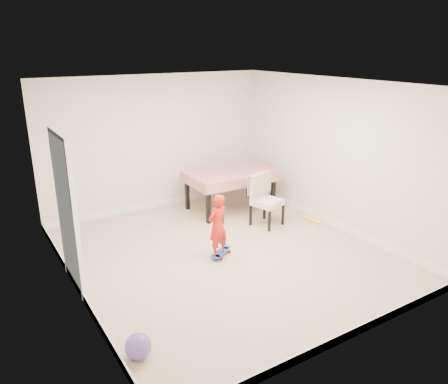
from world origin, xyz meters
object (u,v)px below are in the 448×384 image
dining_chair (267,200)px  child (218,228)px  skateboard (221,254)px  balloon (138,346)px  dining_table (230,190)px

dining_chair → child: (-1.42, -0.63, 0.03)m
skateboard → balloon: balloon is taller
dining_chair → skateboard: 1.54m
skateboard → balloon: bearing=-173.4°
balloon → dining_chair: bearing=32.8°
child → balloon: size_ratio=3.55×
dining_chair → skateboard: (-1.35, -0.61, -0.43)m
dining_chair → child: bearing=-172.4°
child → balloon: child is taller
dining_chair → balloon: size_ratio=3.36×
dining_table → child: bearing=-127.2°
skateboard → child: size_ratio=0.50×
dining_chair → skateboard: bearing=-172.0°
dining_table → balloon: bearing=-134.4°
child → skateboard: bearing=-178.7°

